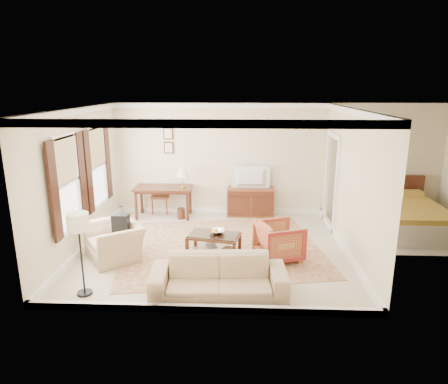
# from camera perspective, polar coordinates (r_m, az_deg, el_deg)

# --- Properties ---
(room_shell) EXTENTS (5.51, 5.01, 2.91)m
(room_shell) POSITION_cam_1_polar(r_m,az_deg,el_deg) (7.88, -1.57, 8.77)
(room_shell) COLOR beige
(room_shell) RESTS_ON ground
(annex_bedroom) EXTENTS (3.00, 2.70, 2.90)m
(annex_bedroom) POSITION_cam_1_polar(r_m,az_deg,el_deg) (10.23, 25.03, -3.42)
(annex_bedroom) COLOR beige
(annex_bedroom) RESTS_ON ground
(window_front) EXTENTS (0.12, 1.56, 1.80)m
(window_front) POSITION_cam_1_polar(r_m,az_deg,el_deg) (8.02, -21.52, 1.14)
(window_front) COLOR #CCB284
(window_front) RESTS_ON room_shell
(window_rear) EXTENTS (0.12, 1.56, 1.80)m
(window_rear) POSITION_cam_1_polar(r_m,az_deg,el_deg) (9.46, -17.70, 3.48)
(window_rear) COLOR #CCB284
(window_rear) RESTS_ON room_shell
(doorway) EXTENTS (0.10, 1.12, 2.25)m
(doorway) POSITION_cam_1_polar(r_m,az_deg,el_deg) (9.82, 15.11, 1.23)
(doorway) COLOR white
(doorway) RESTS_ON room_shell
(rug) EXTENTS (4.60, 4.12, 0.01)m
(rug) POSITION_cam_1_polar(r_m,az_deg,el_deg) (8.53, -0.46, -7.89)
(rug) COLOR maroon
(rug) RESTS_ON room_shell
(writing_desk) EXTENTS (1.47, 0.73, 0.80)m
(writing_desk) POSITION_cam_1_polar(r_m,az_deg,el_deg) (10.38, -8.66, 0.14)
(writing_desk) COLOR #4C2315
(writing_desk) RESTS_ON room_shell
(desk_chair) EXTENTS (0.49, 0.49, 1.05)m
(desk_chair) POSITION_cam_1_polar(r_m,az_deg,el_deg) (10.79, -9.06, -0.24)
(desk_chair) COLOR brown
(desk_chair) RESTS_ON room_shell
(desk_lamp) EXTENTS (0.32, 0.32, 0.50)m
(desk_lamp) POSITION_cam_1_polar(r_m,az_deg,el_deg) (10.21, -5.94, 2.05)
(desk_lamp) COLOR silver
(desk_lamp) RESTS_ON writing_desk
(framed_prints) EXTENTS (0.25, 0.04, 0.68)m
(framed_prints) POSITION_cam_1_polar(r_m,az_deg,el_deg) (10.54, -7.94, 7.31)
(framed_prints) COLOR #4C2315
(framed_prints) RESTS_ON room_shell
(sideboard) EXTENTS (1.21, 0.47, 0.74)m
(sideboard) POSITION_cam_1_polar(r_m,az_deg,el_deg) (10.48, 3.78, -1.40)
(sideboard) COLOR brown
(sideboard) RESTS_ON room_shell
(tv) EXTENTS (0.95, 0.55, 0.12)m
(tv) POSITION_cam_1_polar(r_m,az_deg,el_deg) (10.25, 3.86, 3.11)
(tv) COLOR black
(tv) RESTS_ON sideboard
(coffee_table) EXTENTS (1.12, 0.79, 0.43)m
(coffee_table) POSITION_cam_1_polar(r_m,az_deg,el_deg) (8.10, -1.45, -6.73)
(coffee_table) COLOR #4C2315
(coffee_table) RESTS_ON room_shell
(fruit_bowl) EXTENTS (0.42, 0.42, 0.10)m
(fruit_bowl) POSITION_cam_1_polar(r_m,az_deg,el_deg) (8.09, -0.95, -5.56)
(fruit_bowl) COLOR silver
(fruit_bowl) RESTS_ON coffee_table
(book_a) EXTENTS (0.28, 0.11, 0.38)m
(book_a) POSITION_cam_1_polar(r_m,az_deg,el_deg) (8.17, -2.63, -7.72)
(book_a) COLOR brown
(book_a) RESTS_ON coffee_table
(book_b) EXTENTS (0.27, 0.13, 0.38)m
(book_b) POSITION_cam_1_polar(r_m,az_deg,el_deg) (8.07, -0.17, -8.03)
(book_b) COLOR brown
(book_b) RESTS_ON coffee_table
(striped_armchair) EXTENTS (0.97, 1.01, 0.83)m
(striped_armchair) POSITION_cam_1_polar(r_m,az_deg,el_deg) (7.92, 7.89, -6.71)
(striped_armchair) COLOR maroon
(striped_armchair) RESTS_ON room_shell
(club_armchair) EXTENTS (1.21, 1.29, 0.95)m
(club_armchair) POSITION_cam_1_polar(r_m,az_deg,el_deg) (8.16, -15.38, -6.02)
(club_armchair) COLOR tan
(club_armchair) RESTS_ON room_shell
(backpack) EXTENTS (0.32, 0.38, 0.40)m
(backpack) POSITION_cam_1_polar(r_m,az_deg,el_deg) (8.11, -14.53, -4.22)
(backpack) COLOR black
(backpack) RESTS_ON club_armchair
(sofa) EXTENTS (2.22, 0.76, 0.86)m
(sofa) POSITION_cam_1_polar(r_m,az_deg,el_deg) (6.56, -0.76, -11.23)
(sofa) COLOR tan
(sofa) RESTS_ON room_shell
(floor_lamp) EXTENTS (0.34, 0.34, 1.40)m
(floor_lamp) POSITION_cam_1_polar(r_m,az_deg,el_deg) (6.70, -20.08, -4.85)
(floor_lamp) COLOR black
(floor_lamp) RESTS_ON room_shell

